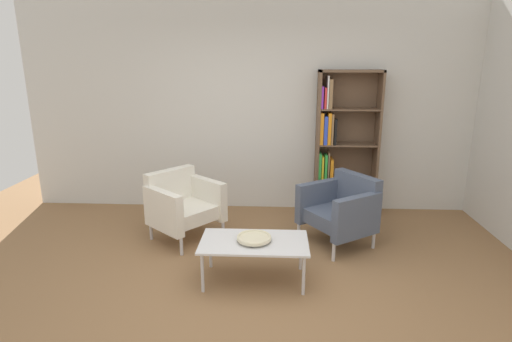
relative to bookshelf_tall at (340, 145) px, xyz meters
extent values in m
plane|color=olive|center=(-1.03, -2.25, -0.93)|extent=(8.32, 8.32, 0.00)
cube|color=silver|center=(-1.03, 0.21, 0.52)|extent=(6.40, 0.12, 2.90)
cube|color=brown|center=(-0.29, -0.02, 0.02)|extent=(0.03, 0.30, 1.90)
cube|color=brown|center=(0.48, -0.02, 0.02)|extent=(0.03, 0.30, 1.90)
cube|color=brown|center=(0.09, -0.02, 0.95)|extent=(0.80, 0.30, 0.03)
cube|color=brown|center=(0.09, -0.02, -0.92)|extent=(0.80, 0.30, 0.03)
cube|color=brown|center=(0.09, 0.13, 0.02)|extent=(0.80, 0.02, 1.90)
cube|color=brown|center=(0.09, -0.02, -0.44)|extent=(0.76, 0.28, 0.02)
cube|color=brown|center=(0.09, -0.02, 0.02)|extent=(0.76, 0.28, 0.02)
cube|color=brown|center=(0.09, -0.02, 0.48)|extent=(0.76, 0.28, 0.02)
cube|color=yellow|center=(-0.26, -0.06, -0.69)|extent=(0.04, 0.20, 0.41)
cube|color=orange|center=(-0.22, -0.06, -0.73)|extent=(0.03, 0.19, 0.33)
cube|color=black|center=(-0.18, -0.05, -0.70)|extent=(0.02, 0.20, 0.39)
cube|color=yellow|center=(-0.14, -0.07, -0.74)|extent=(0.02, 0.18, 0.30)
cube|color=green|center=(-0.11, -0.07, -0.74)|extent=(0.03, 0.18, 0.31)
cube|color=green|center=(-0.26, -0.04, -0.26)|extent=(0.04, 0.23, 0.34)
cube|color=yellow|center=(-0.22, -0.07, -0.28)|extent=(0.03, 0.17, 0.29)
cube|color=green|center=(-0.18, -0.07, -0.27)|extent=(0.03, 0.18, 0.32)
cube|color=olive|center=(-0.15, -0.04, -0.26)|extent=(0.02, 0.23, 0.35)
cube|color=orange|center=(-0.10, -0.03, -0.30)|extent=(0.04, 0.25, 0.26)
cube|color=orange|center=(-0.26, -0.07, 0.23)|extent=(0.04, 0.18, 0.40)
cube|color=blue|center=(-0.20, -0.03, 0.21)|extent=(0.04, 0.24, 0.36)
cube|color=orange|center=(-0.16, -0.05, 0.23)|extent=(0.04, 0.21, 0.40)
cube|color=olive|center=(-0.12, -0.04, 0.23)|extent=(0.02, 0.23, 0.39)
cube|color=black|center=(-0.08, -0.07, 0.19)|extent=(0.03, 0.17, 0.33)
cube|color=purple|center=(-0.26, -0.04, 0.63)|extent=(0.03, 0.24, 0.28)
cube|color=red|center=(-0.22, -0.06, 0.62)|extent=(0.03, 0.19, 0.26)
cube|color=white|center=(-0.20, -0.07, 0.69)|extent=(0.02, 0.18, 0.41)
cube|color=olive|center=(-0.16, -0.04, 0.67)|extent=(0.04, 0.24, 0.37)
cube|color=silver|center=(-1.02, -1.86, -0.54)|extent=(1.00, 0.56, 0.02)
cylinder|color=silver|center=(-1.47, -2.09, -0.74)|extent=(0.03, 0.03, 0.38)
cylinder|color=silver|center=(-0.57, -2.09, -0.74)|extent=(0.03, 0.03, 0.38)
cylinder|color=silver|center=(-1.47, -1.63, -0.74)|extent=(0.03, 0.03, 0.38)
cylinder|color=silver|center=(-0.57, -1.63, -0.74)|extent=(0.03, 0.03, 0.38)
cylinder|color=beige|center=(-1.02, -1.86, -0.52)|extent=(0.13, 0.13, 0.02)
cylinder|color=beige|center=(-1.02, -1.86, -0.50)|extent=(0.32, 0.32, 0.02)
torus|color=beige|center=(-1.02, -1.86, -0.49)|extent=(0.32, 0.32, 0.02)
cube|color=#4C566B|center=(-0.13, -1.02, -0.61)|extent=(0.84, 0.86, 0.16)
cube|color=#4C566B|center=(0.09, -0.87, -0.34)|extent=(0.46, 0.60, 0.38)
cube|color=#4C566B|center=(-0.32, -0.77, -0.50)|extent=(0.57, 0.43, 0.46)
cube|color=#4C566B|center=(0.02, -1.29, -0.50)|extent=(0.57, 0.43, 0.46)
cylinder|color=silver|center=(-0.56, -0.94, -0.81)|extent=(0.04, 0.04, 0.24)
cylinder|color=silver|center=(-0.22, -1.44, -0.81)|extent=(0.04, 0.04, 0.24)
cylinder|color=silver|center=(-0.08, -0.62, -0.81)|extent=(0.04, 0.04, 0.24)
cylinder|color=silver|center=(0.26, -1.11, -0.81)|extent=(0.04, 0.04, 0.24)
cube|color=white|center=(-1.87, -0.96, -0.61)|extent=(0.86, 0.86, 0.16)
cube|color=white|center=(-2.08, -0.78, -0.34)|extent=(0.51, 0.56, 0.38)
cube|color=white|center=(-2.06, -1.20, -0.50)|extent=(0.54, 0.48, 0.46)
cube|color=white|center=(-1.65, -0.73, -0.50)|extent=(0.54, 0.48, 0.46)
cylinder|color=silver|center=(-1.83, -1.38, -0.81)|extent=(0.04, 0.04, 0.24)
cylinder|color=silver|center=(-1.44, -0.93, -0.81)|extent=(0.04, 0.04, 0.24)
cylinder|color=silver|center=(-2.27, -1.01, -0.81)|extent=(0.04, 0.04, 0.24)
cylinder|color=silver|center=(-1.88, -0.55, -0.81)|extent=(0.04, 0.04, 0.24)
camera|label=1|loc=(-0.83, -5.37, 1.10)|focal=28.92mm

